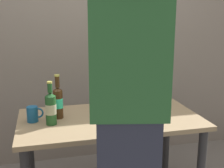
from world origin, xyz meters
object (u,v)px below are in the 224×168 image
object	(u,v)px
laptop	(126,105)
beer_bottle_green	(58,101)
person_figure	(128,122)
coffee_mug	(33,114)
beer_bottle_dark	(51,108)

from	to	relation	value
laptop	beer_bottle_green	xyz separation A→B (m)	(-0.52, -0.03, 0.08)
person_figure	coffee_mug	world-z (taller)	person_figure
beer_bottle_dark	coffee_mug	size ratio (longest dim) A/B	2.60
beer_bottle_green	coffee_mug	size ratio (longest dim) A/B	2.78
laptop	person_figure	size ratio (longest dim) A/B	0.21
laptop	coffee_mug	world-z (taller)	laptop
beer_bottle_green	coffee_mug	distance (m)	0.20
beer_bottle_green	coffee_mug	world-z (taller)	beer_bottle_green
coffee_mug	beer_bottle_green	bearing A→B (deg)	9.62
laptop	coffee_mug	size ratio (longest dim) A/B	3.26
laptop	beer_bottle_dark	size ratio (longest dim) A/B	1.25
laptop	person_figure	bearing A→B (deg)	-106.01
laptop	beer_bottle_green	distance (m)	0.53
beer_bottle_green	coffee_mug	bearing A→B (deg)	-170.38
beer_bottle_dark	coffee_mug	bearing A→B (deg)	145.75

